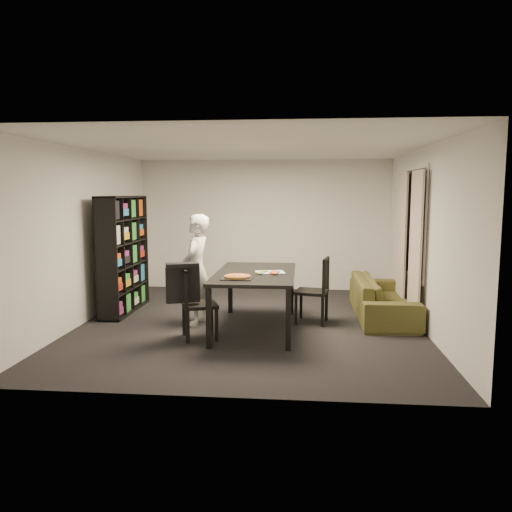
# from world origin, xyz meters

# --- Properties ---
(room) EXTENTS (5.01, 5.51, 2.61)m
(room) POSITION_xyz_m (0.00, 0.00, 1.30)
(room) COLOR black
(room) RESTS_ON ground
(window_pane) EXTENTS (0.02, 1.40, 1.60)m
(window_pane) POSITION_xyz_m (2.48, 0.60, 1.50)
(window_pane) COLOR black
(window_pane) RESTS_ON room
(window_frame) EXTENTS (0.03, 1.52, 1.72)m
(window_frame) POSITION_xyz_m (2.48, 0.60, 1.50)
(window_frame) COLOR white
(window_frame) RESTS_ON room
(curtain_left) EXTENTS (0.03, 0.70, 2.25)m
(curtain_left) POSITION_xyz_m (2.40, 0.08, 1.15)
(curtain_left) COLOR #C0B4A4
(curtain_left) RESTS_ON room
(curtain_right) EXTENTS (0.03, 0.70, 2.25)m
(curtain_right) POSITION_xyz_m (2.40, 1.12, 1.15)
(curtain_right) COLOR #C0B4A4
(curtain_right) RESTS_ON room
(bookshelf) EXTENTS (0.35, 1.50, 1.90)m
(bookshelf) POSITION_xyz_m (-2.16, 0.60, 0.95)
(bookshelf) COLOR black
(bookshelf) RESTS_ON room
(dining_table) EXTENTS (1.11, 1.99, 0.83)m
(dining_table) POSITION_xyz_m (0.11, -0.31, 0.76)
(dining_table) COLOR black
(dining_table) RESTS_ON room
(chair_left) EXTENTS (0.57, 0.57, 0.96)m
(chair_left) POSITION_xyz_m (-0.68, -0.86, 0.55)
(chair_left) COLOR black
(chair_left) RESTS_ON room
(chair_right) EXTENTS (0.54, 0.54, 1.00)m
(chair_right) POSITION_xyz_m (1.01, 0.11, 0.57)
(chair_right) COLOR black
(chair_right) RESTS_ON room
(draped_jacket) EXTENTS (0.46, 0.32, 0.53)m
(draped_jacket) POSITION_xyz_m (-0.80, -0.91, 0.79)
(draped_jacket) COLOR black
(draped_jacket) RESTS_ON chair_left
(person) EXTENTS (0.46, 0.64, 1.64)m
(person) POSITION_xyz_m (-0.79, -0.09, 0.82)
(person) COLOR silver
(person) RESTS_ON room
(baking_tray) EXTENTS (0.41, 0.33, 0.01)m
(baking_tray) POSITION_xyz_m (-0.08, -0.88, 0.84)
(baking_tray) COLOR black
(baking_tray) RESTS_ON dining_table
(pepperoni_pizza) EXTENTS (0.35, 0.35, 0.03)m
(pepperoni_pizza) POSITION_xyz_m (-0.08, -0.85, 0.86)
(pepperoni_pizza) COLOR #9C6A2D
(pepperoni_pizza) RESTS_ON dining_table
(kitchen_towel) EXTENTS (0.46, 0.38, 0.01)m
(kitchen_towel) POSITION_xyz_m (0.32, -0.33, 0.83)
(kitchen_towel) COLOR silver
(kitchen_towel) RESTS_ON dining_table
(pizza_slices) EXTENTS (0.46, 0.42, 0.01)m
(pizza_slices) POSITION_xyz_m (0.29, -0.40, 0.85)
(pizza_slices) COLOR gold
(pizza_slices) RESTS_ON dining_table
(sofa) EXTENTS (0.83, 2.13, 0.62)m
(sofa) POSITION_xyz_m (2.04, 0.57, 0.31)
(sofa) COLOR #393A17
(sofa) RESTS_ON room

